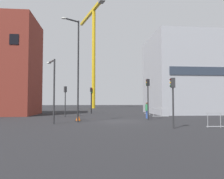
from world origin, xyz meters
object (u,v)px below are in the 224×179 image
at_px(traffic_light_crosswalk, 173,94).
at_px(traffic_cone_striped, 78,118).
at_px(traffic_light_corner, 65,96).
at_px(traffic_light_near, 91,96).
at_px(traffic_light_median, 92,97).
at_px(pedestrian_walking, 147,109).
at_px(streetlamp_tall, 77,63).
at_px(construction_crane, 93,42).
at_px(streetlamp_short, 53,84).
at_px(traffic_light_far, 148,92).

distance_m(traffic_light_crosswalk, traffic_cone_striped, 9.74).
relative_size(traffic_light_corner, traffic_cone_striped, 5.96).
bearing_deg(traffic_light_near, traffic_light_median, -88.59).
bearing_deg(pedestrian_walking, streetlamp_tall, -152.42).
xyz_separation_m(streetlamp_tall, pedestrian_walking, (7.38, 3.86, -4.25)).
bearing_deg(traffic_light_median, traffic_light_crosswalk, -72.51).
height_order(construction_crane, pedestrian_walking, construction_crane).
distance_m(streetlamp_tall, traffic_light_near, 16.67).
xyz_separation_m(construction_crane, pedestrian_walking, (5.69, -33.51, -16.35)).
distance_m(streetlamp_short, traffic_light_near, 17.59).
bearing_deg(traffic_light_near, traffic_light_crosswalk, -74.94).
height_order(traffic_light_far, traffic_light_corner, traffic_light_far).
bearing_deg(construction_crane, traffic_light_near, -91.13).
height_order(traffic_light_crosswalk, traffic_cone_striped, traffic_light_crosswalk).
relative_size(streetlamp_short, traffic_light_corner, 1.49).
xyz_separation_m(streetlamp_short, traffic_light_near, (3.18, 17.29, -0.58)).
xyz_separation_m(streetlamp_short, traffic_light_corner, (0.08, 8.07, -0.84)).
height_order(streetlamp_short, traffic_light_far, streetlamp_short).
relative_size(construction_crane, traffic_cone_striped, 42.89).
height_order(streetlamp_tall, pedestrian_walking, streetlamp_tall).
bearing_deg(traffic_light_corner, pedestrian_walking, -19.99).
xyz_separation_m(traffic_light_median, traffic_light_far, (5.63, -11.16, 0.23)).
bearing_deg(traffic_cone_striped, streetlamp_tall, -92.92).
relative_size(traffic_light_crosswalk, pedestrian_walking, 2.01).
bearing_deg(construction_crane, traffic_light_crosswalk, -82.82).
bearing_deg(traffic_light_crosswalk, traffic_light_far, 90.20).
height_order(construction_crane, traffic_light_far, construction_crane).
relative_size(streetlamp_short, traffic_light_far, 1.32).
height_order(traffic_light_far, traffic_cone_striped, traffic_light_far).
relative_size(streetlamp_short, traffic_light_median, 1.46).
distance_m(streetlamp_tall, traffic_light_far, 7.68).
distance_m(traffic_light_near, traffic_light_crosswalk, 22.10).
xyz_separation_m(streetlamp_short, traffic_light_far, (8.90, 2.76, -0.56)).
bearing_deg(traffic_light_crosswalk, traffic_cone_striped, 136.90).
relative_size(construction_crane, traffic_light_corner, 7.20).
bearing_deg(streetlamp_short, traffic_light_crosswalk, -24.42).
distance_m(traffic_light_near, traffic_light_corner, 9.73).
relative_size(traffic_light_median, traffic_light_crosswalk, 1.06).
distance_m(traffic_light_median, pedestrian_walking, 11.08).
height_order(streetlamp_tall, traffic_light_corner, streetlamp_tall).
distance_m(traffic_light_median, traffic_light_far, 12.50).
bearing_deg(traffic_light_median, pedestrian_walking, -56.79).
bearing_deg(traffic_light_median, traffic_light_near, 91.41).
relative_size(traffic_light_near, traffic_light_far, 0.99).
bearing_deg(construction_crane, traffic_light_median, -90.78).
xyz_separation_m(traffic_light_near, traffic_light_far, (5.72, -14.54, 0.02)).
bearing_deg(traffic_light_near, streetlamp_tall, -94.47).
distance_m(streetlamp_tall, traffic_light_corner, 7.94).
distance_m(pedestrian_walking, traffic_cone_striped, 7.68).
height_order(pedestrian_walking, traffic_cone_striped, pedestrian_walking).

